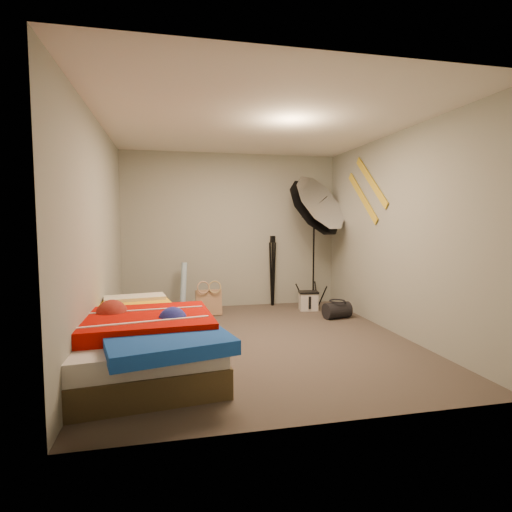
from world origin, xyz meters
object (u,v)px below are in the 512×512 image
object	(u,v)px
tote_bag	(209,302)
camera_tripod	(273,266)
camera_case	(308,301)
bed	(140,340)
duffel_bag	(337,310)
wrapping_roll	(183,287)
photo_umbrella	(314,208)

from	to	relation	value
tote_bag	camera_tripod	bearing A→B (deg)	21.65
camera_case	bed	world-z (taller)	bed
tote_bag	duffel_bag	world-z (taller)	tote_bag
wrapping_roll	duffel_bag	distance (m)	2.36
camera_tripod	wrapping_roll	bearing A→B (deg)	-173.60
duffel_bag	bed	xyz separation A→B (m)	(-2.65, -1.46, 0.16)
duffel_bag	camera_tripod	world-z (taller)	camera_tripod
camera_case	duffel_bag	world-z (taller)	camera_case
photo_umbrella	tote_bag	bearing A→B (deg)	-175.84
tote_bag	duffel_bag	distance (m)	1.90
duffel_bag	camera_tripod	distance (m)	1.39
wrapping_roll	camera_tripod	distance (m)	1.51
tote_bag	wrapping_roll	bearing A→B (deg)	138.32
wrapping_roll	bed	size ratio (longest dim) A/B	0.35
bed	photo_umbrella	size ratio (longest dim) A/B	0.97
wrapping_roll	camera_tripod	bearing A→B (deg)	6.40
photo_umbrella	camera_case	bearing A→B (deg)	-134.05
wrapping_roll	tote_bag	bearing A→B (deg)	-40.30
tote_bag	camera_case	world-z (taller)	tote_bag
duffel_bag	photo_umbrella	bearing A→B (deg)	87.71
bed	camera_tripod	size ratio (longest dim) A/B	1.87
camera_tripod	photo_umbrella	bearing A→B (deg)	-30.87
photo_umbrella	bed	bearing A→B (deg)	-139.55
wrapping_roll	bed	distance (m)	2.41
tote_bag	wrapping_roll	xyz separation A→B (m)	(-0.36, 0.31, 0.19)
tote_bag	camera_case	distance (m)	1.58
bed	camera_tripod	bearing A→B (deg)	52.09
wrapping_roll	photo_umbrella	xyz separation A→B (m)	(2.06, -0.18, 1.22)
wrapping_roll	bed	xyz separation A→B (m)	(-0.49, -2.36, -0.10)
camera_case	camera_tripod	world-z (taller)	camera_tripod
duffel_bag	wrapping_roll	bearing A→B (deg)	146.77
wrapping_roll	duffel_bag	bearing A→B (deg)	-22.66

